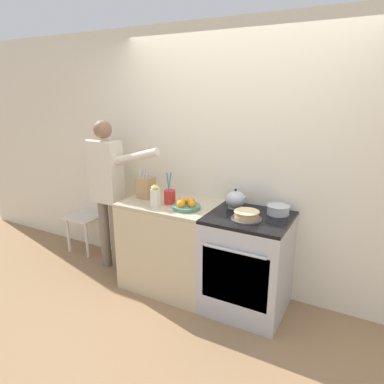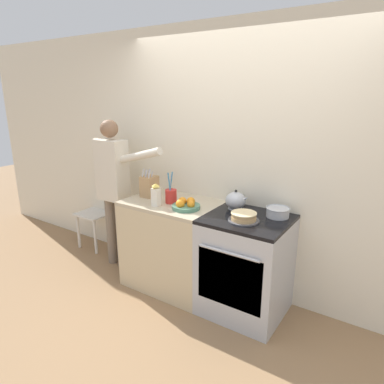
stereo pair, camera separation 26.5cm
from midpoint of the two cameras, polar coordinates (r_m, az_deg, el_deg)
The scene contains 13 objects.
ground_plane at distance 3.29m, azimuth 0.27°, elevation -20.32°, with size 16.00×16.00×0.00m, color #93704C.
wall_back at distance 3.31m, azimuth 5.84°, elevation 4.70°, with size 8.00×0.04×2.60m.
counter_cabinet at distance 3.56m, azimuth -5.67°, elevation -8.75°, with size 0.92×0.65×0.92m.
stove_range at distance 3.21m, azimuth 6.79°, elevation -11.74°, with size 0.72×0.68×0.92m.
layer_cake at distance 2.94m, azimuth 6.52°, elevation -3.93°, with size 0.27×0.27×0.07m.
tea_kettle at distance 3.21m, azimuth 4.94°, elevation -1.27°, with size 0.23×0.19×0.18m.
mixing_bowl at distance 3.10m, azimuth 11.81°, elevation -2.92°, with size 0.21×0.21×0.08m.
knife_block at distance 3.54m, azimuth -9.79°, elevation 0.76°, with size 0.14×0.16×0.31m.
utensil_crock at distance 3.33m, azimuth -6.02°, elevation -0.69°, with size 0.11×0.11×0.31m.
fruit_bowl at distance 3.18m, azimuth -3.35°, elevation -2.24°, with size 0.26×0.26×0.10m.
milk_carton at distance 3.24m, azimuth -8.46°, elevation -0.73°, with size 0.07×0.07×0.22m.
person_baker at distance 3.85m, azimuth -15.89°, elevation 1.36°, with size 0.94×0.20×1.68m.
dining_chair at distance 4.59m, azimuth -18.23°, elevation -3.02°, with size 0.40×0.40×0.87m.
Camera 1 is at (1.14, -2.39, 1.97)m, focal length 32.00 mm.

